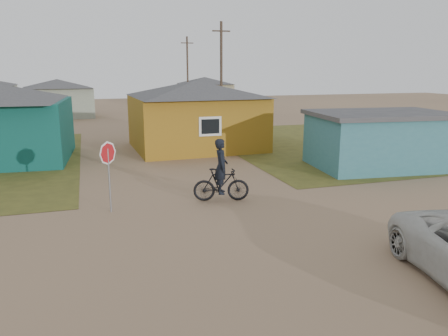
# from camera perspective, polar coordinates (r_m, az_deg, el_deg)

# --- Properties ---
(ground) EXTENTS (120.00, 120.00, 0.00)m
(ground) POSITION_cam_1_polar(r_m,az_deg,el_deg) (12.05, 0.95, -9.33)
(ground) COLOR #8F7052
(grass_ne) EXTENTS (20.00, 18.00, 0.00)m
(grass_ne) POSITION_cam_1_polar(r_m,az_deg,el_deg) (29.74, 18.97, 3.36)
(grass_ne) COLOR brown
(grass_ne) RESTS_ON ground
(house_yellow) EXTENTS (7.72, 6.76, 3.90)m
(house_yellow) POSITION_cam_1_polar(r_m,az_deg,el_deg) (25.44, -3.68, 7.08)
(house_yellow) COLOR #946616
(house_yellow) RESTS_ON ground
(shed_turquoise) EXTENTS (6.71, 4.93, 2.60)m
(shed_turquoise) POSITION_cam_1_polar(r_m,az_deg,el_deg) (21.73, 19.69, 3.53)
(shed_turquoise) COLOR teal
(shed_turquoise) RESTS_ON ground
(house_pale_west) EXTENTS (7.04, 6.15, 3.60)m
(house_pale_west) POSITION_cam_1_polar(r_m,az_deg,el_deg) (44.73, -20.84, 8.57)
(house_pale_west) COLOR gray
(house_pale_west) RESTS_ON ground
(house_beige_east) EXTENTS (6.95, 6.05, 3.60)m
(house_beige_east) POSITION_cam_1_polar(r_m,az_deg,el_deg) (52.43, -2.52, 9.89)
(house_beige_east) COLOR tan
(house_beige_east) RESTS_ON ground
(utility_pole_near) EXTENTS (1.40, 0.20, 8.00)m
(utility_pole_near) POSITION_cam_1_polar(r_m,az_deg,el_deg) (34.10, -0.36, 12.16)
(utility_pole_near) COLOR #423328
(utility_pole_near) RESTS_ON ground
(utility_pole_far) EXTENTS (1.40, 0.20, 8.00)m
(utility_pole_far) POSITION_cam_1_polar(r_m,az_deg,el_deg) (49.82, -4.78, 12.33)
(utility_pole_far) COLOR #423328
(utility_pole_far) RESTS_ON ground
(stop_sign) EXTENTS (0.71, 0.35, 2.33)m
(stop_sign) POSITION_cam_1_polar(r_m,az_deg,el_deg) (14.30, -14.90, 1.01)
(stop_sign) COLOR gray
(stop_sign) RESTS_ON ground
(cyclist) EXTENTS (2.03, 1.00, 2.21)m
(cyclist) POSITION_cam_1_polar(r_m,az_deg,el_deg) (15.22, -0.37, -1.39)
(cyclist) COLOR black
(cyclist) RESTS_ON ground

